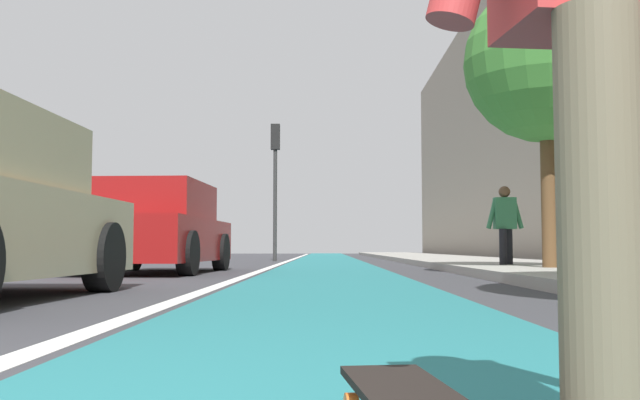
% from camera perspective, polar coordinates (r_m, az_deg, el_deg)
% --- Properties ---
extents(ground_plane, '(80.00, 80.00, 0.00)m').
position_cam_1_polar(ground_plane, '(10.42, 0.79, -6.18)').
color(ground_plane, '#38383D').
extents(bike_lane_paint, '(56.00, 2.17, 0.00)m').
position_cam_1_polar(bike_lane_paint, '(24.42, 0.59, -4.85)').
color(bike_lane_paint, '#237075').
rests_on(bike_lane_paint, ground).
extents(lane_stripe_white, '(52.00, 0.16, 0.01)m').
position_cam_1_polar(lane_stripe_white, '(20.45, -2.86, -5.03)').
color(lane_stripe_white, silver).
rests_on(lane_stripe_white, ground).
extents(sidewalk_curb, '(52.00, 3.20, 0.13)m').
position_cam_1_polar(sidewalk_curb, '(18.78, 11.82, -4.87)').
color(sidewalk_curb, '#9E9B93').
rests_on(sidewalk_curb, ground).
extents(building_facade, '(40.00, 1.20, 9.86)m').
position_cam_1_polar(building_facade, '(23.75, 16.24, 7.23)').
color(building_facade, gray).
rests_on(building_facade, ground).
extents(parked_car_mid, '(4.16, 2.03, 1.50)m').
position_cam_1_polar(parked_car_mid, '(12.09, -13.05, -2.32)').
color(parked_car_mid, maroon).
rests_on(parked_car_mid, ground).
extents(traffic_light, '(0.33, 0.28, 4.30)m').
position_cam_1_polar(traffic_light, '(22.21, -3.63, 2.73)').
color(traffic_light, '#2D2D2D').
rests_on(traffic_light, ground).
extents(street_tree_mid, '(2.42, 2.42, 4.41)m').
position_cam_1_polar(street_tree_mid, '(11.26, 17.74, 10.51)').
color(street_tree_mid, brown).
rests_on(street_tree_mid, ground).
extents(pedestrian_distant, '(0.42, 0.65, 1.48)m').
position_cam_1_polar(pedestrian_distant, '(12.56, 14.72, -1.79)').
color(pedestrian_distant, black).
rests_on(pedestrian_distant, ground).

